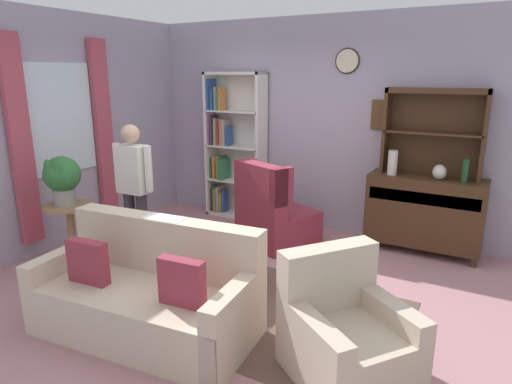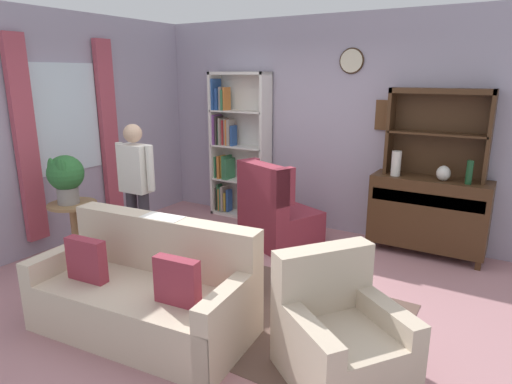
% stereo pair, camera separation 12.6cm
% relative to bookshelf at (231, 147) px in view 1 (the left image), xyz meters
% --- Properties ---
extents(ground_plane, '(5.40, 4.60, 0.02)m').
position_rel_bookshelf_xyz_m(ground_plane, '(1.31, -1.94, -1.04)').
color(ground_plane, '#B27A7F').
extents(wall_back, '(5.00, 0.09, 2.80)m').
position_rel_bookshelf_xyz_m(wall_back, '(1.32, 0.19, 0.37)').
color(wall_back, '#A399AD').
rests_on(wall_back, ground_plane).
extents(wall_left, '(0.16, 4.20, 2.80)m').
position_rel_bookshelf_xyz_m(wall_left, '(-1.21, -1.94, 0.37)').
color(wall_left, '#A399AD').
rests_on(wall_left, ground_plane).
extents(area_rug, '(2.95, 1.70, 0.01)m').
position_rel_bookshelf_xyz_m(area_rug, '(1.51, -2.24, -1.03)').
color(area_rug, brown).
rests_on(area_rug, ground_plane).
extents(bookshelf, '(0.90, 0.30, 2.10)m').
position_rel_bookshelf_xyz_m(bookshelf, '(0.00, 0.00, 0.00)').
color(bookshelf, silver).
rests_on(bookshelf, ground_plane).
extents(sideboard, '(1.30, 0.45, 0.92)m').
position_rel_bookshelf_xyz_m(sideboard, '(2.75, -0.08, -0.52)').
color(sideboard, '#422816').
rests_on(sideboard, ground_plane).
extents(sideboard_hutch, '(1.10, 0.26, 1.00)m').
position_rel_bookshelf_xyz_m(sideboard_hutch, '(2.75, 0.02, 0.53)').
color(sideboard_hutch, '#422816').
rests_on(sideboard_hutch, sideboard).
extents(vase_tall, '(0.11, 0.11, 0.29)m').
position_rel_bookshelf_xyz_m(vase_tall, '(2.36, -0.17, 0.03)').
color(vase_tall, beige).
rests_on(vase_tall, sideboard).
extents(vase_round, '(0.15, 0.15, 0.17)m').
position_rel_bookshelf_xyz_m(vase_round, '(2.88, -0.15, -0.03)').
color(vase_round, beige).
rests_on(vase_round, sideboard).
extents(bottle_wine, '(0.07, 0.07, 0.26)m').
position_rel_bookshelf_xyz_m(bottle_wine, '(3.14, -0.17, 0.02)').
color(bottle_wine, '#194223').
rests_on(bottle_wine, sideboard).
extents(couch_floral, '(1.87, 1.02, 0.90)m').
position_rel_bookshelf_xyz_m(couch_floral, '(1.09, -2.97, -0.72)').
color(couch_floral, beige).
rests_on(couch_floral, ground_plane).
extents(armchair_floral, '(1.07, 1.07, 0.88)m').
position_rel_bookshelf_xyz_m(armchair_floral, '(2.69, -2.72, -0.74)').
color(armchair_floral, beige).
rests_on(armchair_floral, ground_plane).
extents(wingback_chair, '(1.03, 1.04, 1.05)m').
position_rel_bookshelf_xyz_m(wingback_chair, '(1.09, -0.74, -0.65)').
color(wingback_chair, maroon).
rests_on(wingback_chair, ground_plane).
extents(plant_stand, '(0.52, 0.52, 0.70)m').
position_rel_bookshelf_xyz_m(plant_stand, '(-0.54, -2.41, -0.60)').
color(plant_stand, '#997047').
rests_on(plant_stand, ground_plane).
extents(potted_plant_large, '(0.38, 0.38, 0.53)m').
position_rel_bookshelf_xyz_m(potted_plant_large, '(-0.56, -2.44, -0.02)').
color(potted_plant_large, gray).
rests_on(potted_plant_large, plant_stand).
extents(person_reading, '(0.52, 0.21, 1.56)m').
position_rel_bookshelf_xyz_m(person_reading, '(0.02, -1.99, -0.12)').
color(person_reading, '#38333D').
rests_on(person_reading, ground_plane).
extents(coffee_table, '(0.80, 0.50, 0.42)m').
position_rel_bookshelf_xyz_m(coffee_table, '(1.10, -2.04, -0.68)').
color(coffee_table, '#422816').
rests_on(coffee_table, ground_plane).
extents(book_stack, '(0.22, 0.14, 0.04)m').
position_rel_bookshelf_xyz_m(book_stack, '(1.24, -2.08, -0.59)').
color(book_stack, '#3F3833').
rests_on(book_stack, coffee_table).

